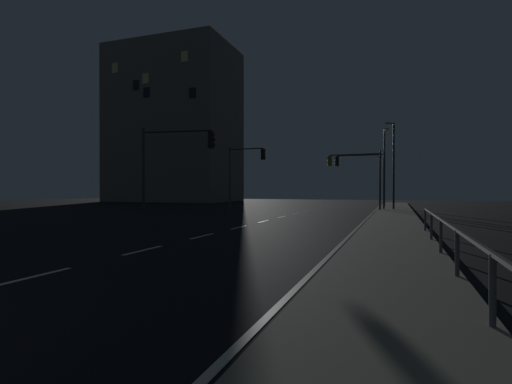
{
  "coord_description": "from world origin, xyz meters",
  "views": [
    {
      "loc": [
        7.56,
        -1.53,
        1.94
      ],
      "look_at": [
        0.48,
        18.28,
        1.8
      ],
      "focal_mm": 27.58,
      "sensor_mm": 36.0,
      "label": 1
    }
  ],
  "objects_px": {
    "traffic_light_near_left": "(356,168)",
    "street_lamp_far_end": "(385,160)",
    "traffic_light_far_center": "(362,169)",
    "traffic_light_far_left": "(174,155)",
    "street_lamp_corner": "(393,157)",
    "traffic_light_far_right": "(244,166)",
    "building_distant": "(175,125)"
  },
  "relations": [
    {
      "from": "building_distant",
      "to": "traffic_light_far_right",
      "type": "bearing_deg",
      "value": -47.96
    },
    {
      "from": "traffic_light_far_center",
      "to": "street_lamp_far_end",
      "type": "bearing_deg",
      "value": 74.5
    },
    {
      "from": "traffic_light_far_center",
      "to": "traffic_light_near_left",
      "type": "relative_size",
      "value": 1.01
    },
    {
      "from": "traffic_light_far_center",
      "to": "traffic_light_near_left",
      "type": "xyz_separation_m",
      "value": [
        -0.38,
        -1.6,
        -0.03
      ]
    },
    {
      "from": "traffic_light_far_center",
      "to": "traffic_light_far_left",
      "type": "relative_size",
      "value": 0.96
    },
    {
      "from": "street_lamp_far_end",
      "to": "building_distant",
      "type": "distance_m",
      "value": 35.79
    },
    {
      "from": "traffic_light_near_left",
      "to": "traffic_light_far_center",
      "type": "bearing_deg",
      "value": 76.62
    },
    {
      "from": "traffic_light_far_right",
      "to": "building_distant",
      "type": "relative_size",
      "value": 0.23
    },
    {
      "from": "street_lamp_corner",
      "to": "street_lamp_far_end",
      "type": "xyz_separation_m",
      "value": [
        -0.86,
        7.08,
        0.27
      ]
    },
    {
      "from": "traffic_light_near_left",
      "to": "traffic_light_far_left",
      "type": "xyz_separation_m",
      "value": [
        -8.47,
        -17.17,
        0.02
      ]
    },
    {
      "from": "traffic_light_far_left",
      "to": "street_lamp_far_end",
      "type": "distance_m",
      "value": 27.77
    },
    {
      "from": "traffic_light_far_left",
      "to": "building_distant",
      "type": "distance_m",
      "value": 44.01
    },
    {
      "from": "traffic_light_far_right",
      "to": "building_distant",
      "type": "height_order",
      "value": "building_distant"
    },
    {
      "from": "traffic_light_far_right",
      "to": "traffic_light_near_left",
      "type": "xyz_separation_m",
      "value": [
        9.2,
        4.31,
        -0.15
      ]
    },
    {
      "from": "traffic_light_far_center",
      "to": "street_lamp_far_end",
      "type": "xyz_separation_m",
      "value": [
        1.89,
        6.82,
        1.23
      ]
    },
    {
      "from": "street_lamp_corner",
      "to": "traffic_light_near_left",
      "type": "bearing_deg",
      "value": -156.86
    },
    {
      "from": "traffic_light_near_left",
      "to": "street_lamp_far_end",
      "type": "xyz_separation_m",
      "value": [
        2.27,
        8.42,
        1.25
      ]
    },
    {
      "from": "traffic_light_far_right",
      "to": "traffic_light_near_left",
      "type": "height_order",
      "value": "traffic_light_far_right"
    },
    {
      "from": "traffic_light_far_right",
      "to": "street_lamp_far_end",
      "type": "xyz_separation_m",
      "value": [
        11.47,
        12.73,
        1.1
      ]
    },
    {
      "from": "traffic_light_far_center",
      "to": "building_distant",
      "type": "height_order",
      "value": "building_distant"
    },
    {
      "from": "traffic_light_far_center",
      "to": "street_lamp_corner",
      "type": "height_order",
      "value": "street_lamp_corner"
    },
    {
      "from": "street_lamp_far_end",
      "to": "street_lamp_corner",
      "type": "bearing_deg",
      "value": -83.04
    },
    {
      "from": "traffic_light_far_left",
      "to": "street_lamp_far_end",
      "type": "relative_size",
      "value": 0.65
    },
    {
      "from": "traffic_light_near_left",
      "to": "building_distant",
      "type": "height_order",
      "value": "building_distant"
    },
    {
      "from": "traffic_light_far_right",
      "to": "street_lamp_corner",
      "type": "distance_m",
      "value": 13.59
    },
    {
      "from": "traffic_light_far_center",
      "to": "traffic_light_far_left",
      "type": "xyz_separation_m",
      "value": [
        -8.85,
        -18.76,
        -0.01
      ]
    },
    {
      "from": "street_lamp_far_end",
      "to": "building_distant",
      "type": "relative_size",
      "value": 0.34
    },
    {
      "from": "traffic_light_far_center",
      "to": "traffic_light_far_right",
      "type": "height_order",
      "value": "traffic_light_far_right"
    },
    {
      "from": "building_distant",
      "to": "traffic_light_near_left",
      "type": "bearing_deg",
      "value": -32.58
    },
    {
      "from": "traffic_light_near_left",
      "to": "street_lamp_corner",
      "type": "relative_size",
      "value": 0.66
    },
    {
      "from": "street_lamp_far_end",
      "to": "traffic_light_far_right",
      "type": "bearing_deg",
      "value": -132.03
    },
    {
      "from": "traffic_light_far_center",
      "to": "building_distant",
      "type": "bearing_deg",
      "value": 149.88
    }
  ]
}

